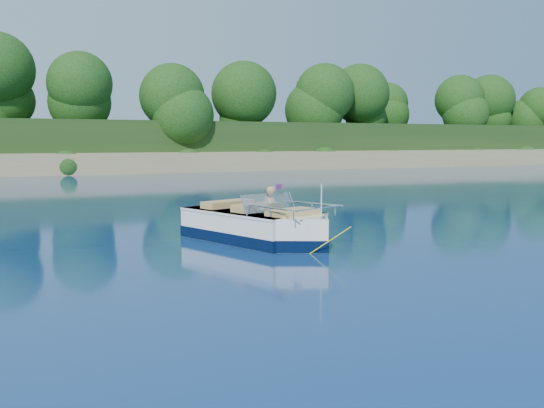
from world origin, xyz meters
The scene contains 6 objects.
ground centered at (0.00, 0.00, 0.00)m, with size 160.00×160.00×0.00m, color #0B294F.
shoreline centered at (0.00, 63.77, 0.98)m, with size 170.00×59.00×6.00m.
treeline centered at (0.04, 41.01, 5.55)m, with size 150.00×7.12×8.19m.
motorboat centered at (0.98, 3.43, 0.33)m, with size 2.82×4.90×1.70m.
tow_tube centered at (2.18, 5.30, 0.10)m, with size 1.86×1.86×0.37m.
boy centered at (2.09, 5.38, 0.00)m, with size 0.57×0.37×1.55m, color tan.
Camera 1 is at (-4.88, -9.78, 2.44)m, focal length 40.00 mm.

